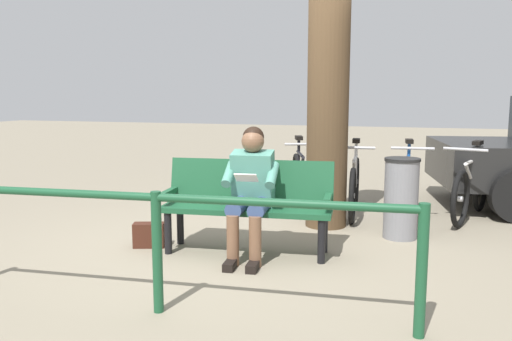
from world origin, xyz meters
The scene contains 11 objects.
ground_plane centered at (0.00, 0.00, 0.00)m, with size 40.00×40.00×0.00m, color gray.
bench centered at (-0.28, -0.07, 0.51)m, with size 1.64×0.64×0.87m.
person_reading centered at (-0.35, 0.09, 0.66)m, with size 0.52×0.79×1.20m.
handbag centered at (0.70, 0.11, 0.12)m, with size 0.30×0.14×0.24m, color #3F1E14.
tree_trunk centered at (-0.82, -1.25, 1.65)m, with size 0.46×0.46×3.30m, color #4C3823.
litter_bin centered at (-1.65, -0.97, 0.42)m, with size 0.37×0.37×0.84m.
bicycle_silver centered at (-2.43, -2.10, 0.36)m, with size 0.64×1.62×0.94m.
bicycle_red centered at (-1.70, -2.07, 0.36)m, with size 0.48×1.68×0.94m.
bicycle_blue centered at (-1.06, -1.94, 0.36)m, with size 0.48×1.68×0.94m.
bicycle_green centered at (-0.31, -2.15, 0.36)m, with size 0.66×1.61×0.94m.
railing_fence centered at (-0.13, 1.48, 0.60)m, with size 3.52×0.35×0.85m.
Camera 1 is at (-1.81, 4.57, 1.50)m, focal length 36.69 mm.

